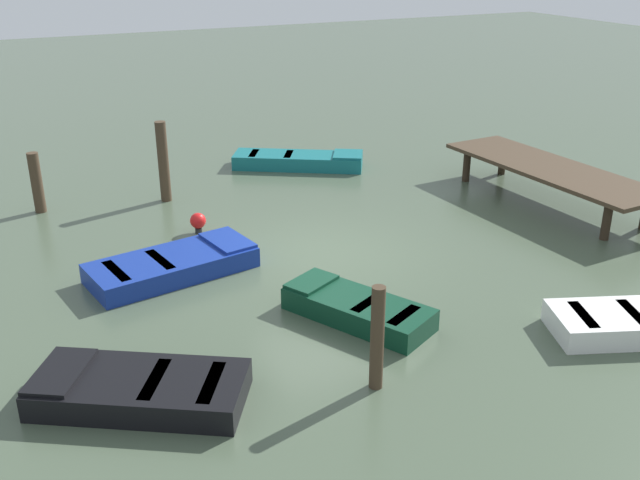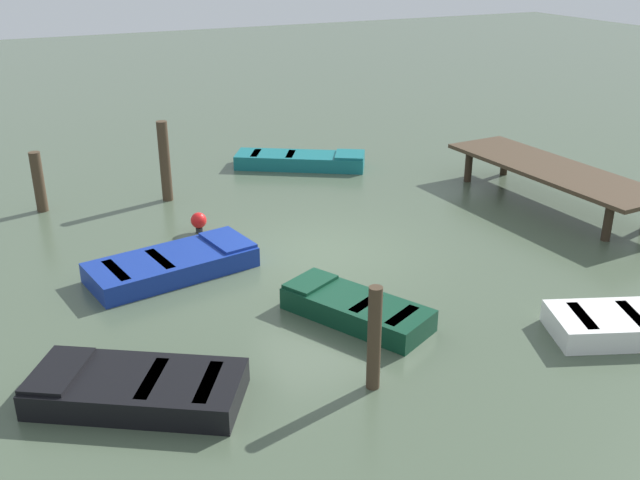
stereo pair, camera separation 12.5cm
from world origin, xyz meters
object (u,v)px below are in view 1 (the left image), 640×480
(dock_segment, at_px, (550,171))
(rowboat_black, at_px, (139,388))
(rowboat_teal, at_px, (299,160))
(rowboat_blue, at_px, (173,264))
(mooring_piling_near_right, at_px, (377,338))
(marker_buoy, at_px, (198,221))
(rowboat_dark_green, at_px, (357,308))
(mooring_piling_far_left, at_px, (37,183))
(mooring_piling_center, at_px, (163,162))

(dock_segment, height_order, rowboat_black, dock_segment)
(rowboat_teal, distance_m, rowboat_blue, 7.58)
(rowboat_blue, bearing_deg, mooring_piling_near_right, -81.85)
(rowboat_teal, relative_size, marker_buoy, 7.79)
(rowboat_dark_green, bearing_deg, mooring_piling_far_left, 1.87)
(rowboat_teal, height_order, rowboat_blue, same)
(dock_segment, height_order, mooring_piling_center, mooring_piling_center)
(marker_buoy, bearing_deg, mooring_piling_near_right, 5.03)
(mooring_piling_center, xyz_separation_m, mooring_piling_near_right, (9.52, 0.72, -0.19))
(rowboat_dark_green, distance_m, mooring_piling_near_right, 2.17)
(dock_segment, xyz_separation_m, rowboat_black, (4.01, -11.21, -0.63))
(dock_segment, height_order, mooring_piling_near_right, mooring_piling_near_right)
(rowboat_black, relative_size, mooring_piling_far_left, 2.20)
(rowboat_blue, distance_m, marker_buoy, 2.17)
(dock_segment, height_order, rowboat_dark_green, dock_segment)
(rowboat_blue, relative_size, mooring_piling_far_left, 2.30)
(rowboat_teal, bearing_deg, mooring_piling_near_right, -77.17)
(rowboat_teal, bearing_deg, rowboat_dark_green, -76.66)
(dock_segment, height_order, marker_buoy, dock_segment)
(mooring_piling_far_left, bearing_deg, rowboat_black, 2.80)
(dock_segment, relative_size, mooring_piling_far_left, 4.05)
(rowboat_dark_green, bearing_deg, marker_buoy, -12.00)
(mooring_piling_far_left, xyz_separation_m, marker_buoy, (3.01, 3.09, -0.46))
(rowboat_dark_green, distance_m, mooring_piling_center, 7.75)
(dock_segment, bearing_deg, rowboat_blue, -93.38)
(rowboat_black, relative_size, rowboat_blue, 0.96)
(mooring_piling_far_left, bearing_deg, rowboat_dark_green, 28.76)
(rowboat_dark_green, relative_size, mooring_piling_far_left, 1.91)
(marker_buoy, bearing_deg, rowboat_black, -24.36)
(mooring_piling_near_right, distance_m, mooring_piling_far_left, 10.71)
(rowboat_black, height_order, mooring_piling_far_left, mooring_piling_far_left)
(dock_segment, bearing_deg, mooring_piling_center, -120.22)
(rowboat_black, xyz_separation_m, marker_buoy, (-5.86, 2.66, 0.07))
(mooring_piling_far_left, relative_size, marker_buoy, 3.11)
(dock_segment, xyz_separation_m, mooring_piling_center, (-4.35, -8.66, 0.18))
(rowboat_black, bearing_deg, mooring_piling_far_left, -55.84)
(rowboat_blue, height_order, mooring_piling_far_left, mooring_piling_far_left)
(rowboat_teal, height_order, rowboat_dark_green, same)
(rowboat_teal, relative_size, mooring_piling_center, 1.83)
(rowboat_black, distance_m, rowboat_teal, 11.66)
(mooring_piling_near_right, height_order, mooring_piling_far_left, mooring_piling_near_right)
(dock_segment, xyz_separation_m, mooring_piling_far_left, (-4.87, -11.65, -0.10))
(rowboat_teal, distance_m, marker_buoy, 5.49)
(rowboat_blue, relative_size, mooring_piling_center, 1.68)
(mooring_piling_center, height_order, mooring_piling_near_right, mooring_piling_center)
(rowboat_dark_green, height_order, mooring_piling_far_left, mooring_piling_far_left)
(mooring_piling_near_right, bearing_deg, rowboat_teal, 161.74)
(rowboat_teal, bearing_deg, rowboat_black, -94.51)
(mooring_piling_near_right, bearing_deg, dock_segment, 123.10)
(dock_segment, height_order, rowboat_blue, dock_segment)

